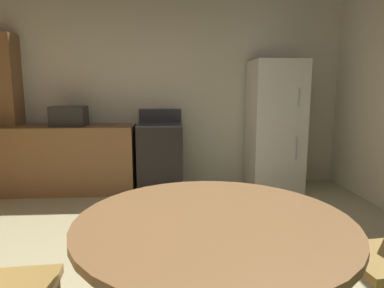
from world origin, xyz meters
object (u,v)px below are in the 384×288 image
(microwave, at_px, (69,116))
(dining_table, at_px, (213,247))
(oven_range, at_px, (160,156))
(refrigerator, at_px, (275,126))

(microwave, xyz_separation_m, dining_table, (1.55, -3.00, -0.42))
(dining_table, bearing_deg, oven_range, 96.66)
(refrigerator, bearing_deg, oven_range, 178.04)
(oven_range, xyz_separation_m, microwave, (-1.20, -0.00, 0.56))
(oven_range, height_order, microwave, microwave)
(oven_range, bearing_deg, refrigerator, -1.96)
(oven_range, relative_size, dining_table, 0.81)
(oven_range, xyz_separation_m, refrigerator, (1.57, -0.05, 0.41))
(microwave, bearing_deg, oven_range, 0.17)
(refrigerator, bearing_deg, microwave, 178.96)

